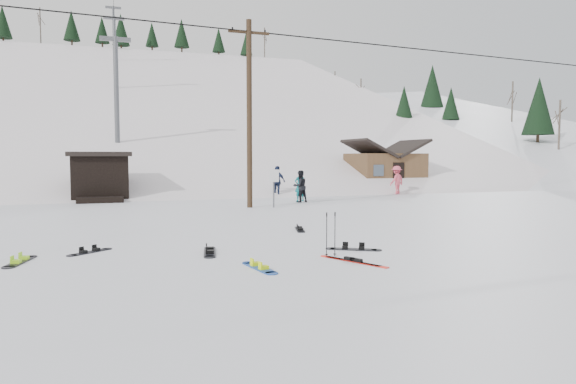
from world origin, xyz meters
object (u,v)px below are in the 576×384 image
object	(u,v)px
cabin	(385,170)
hero_skis	(353,261)
utility_pole	(249,111)
hero_snowboard	(259,267)

from	to	relation	value
cabin	hero_skis	xyz separation A→B (m)	(-13.90, -23.36, -1.45)
cabin	hero_skis	bearing A→B (deg)	-120.75
utility_pole	cabin	bearing A→B (deg)	37.56
hero_skis	hero_snowboard	bearing A→B (deg)	153.08
utility_pole	hero_skis	size ratio (longest dim) A/B	4.96
utility_pole	hero_snowboard	bearing A→B (deg)	-103.45
utility_pole	hero_skis	world-z (taller)	utility_pole
hero_snowboard	cabin	bearing A→B (deg)	-44.84
utility_pole	hero_skis	distance (m)	14.18
utility_pole	hero_snowboard	distance (m)	14.47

